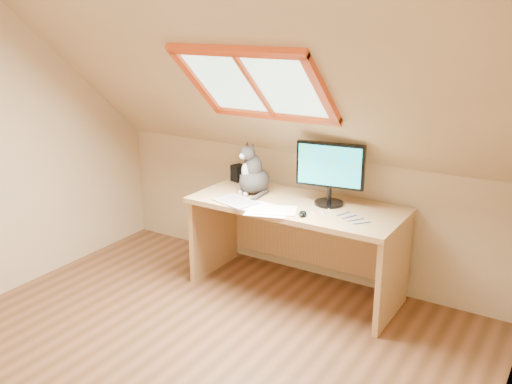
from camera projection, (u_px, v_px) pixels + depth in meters
The scene contains 10 objects.
ground at pixel (164, 377), 3.40m from camera, with size 3.50×3.50×0.00m, color brown.
room_shell at pixel (138, 146), 2.89m from camera, with size 3.52×3.52×2.41m.
desk at pixel (301, 228), 4.34m from camera, with size 1.59×0.69×0.72m.
monitor at pixel (330, 170), 4.10m from camera, with size 0.50×0.21×0.46m.
cat at pixel (253, 175), 4.41m from camera, with size 0.31×0.34×0.41m.
desk_speaker at pixel (238, 173), 4.75m from camera, with size 0.09×0.09×0.14m, color black.
graphics_tablet at pixel (236, 202), 4.23m from camera, with size 0.30×0.21×0.01m, color #B2B2B7.
mouse at pixel (303, 214), 3.95m from camera, with size 0.05×0.10×0.03m, color black.
papers at pixel (265, 210), 4.07m from camera, with size 0.35×0.30×0.01m.
cables at pixel (339, 217), 3.93m from camera, with size 0.51×0.26×0.01m.
Camera 1 is at (1.99, -2.18, 2.09)m, focal length 40.00 mm.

